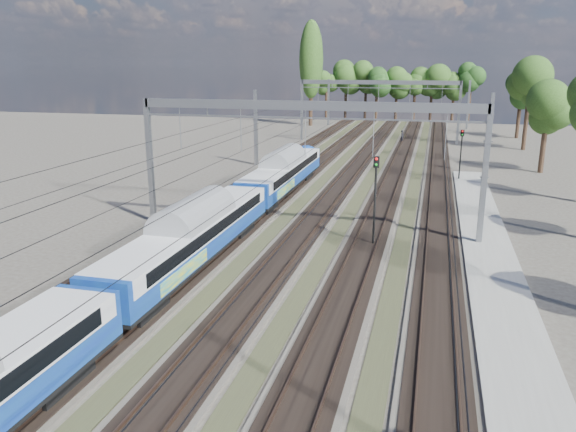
% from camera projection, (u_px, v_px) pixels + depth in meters
% --- Properties ---
extents(track_bed, '(21.00, 130.00, 0.34)m').
position_uv_depth(track_bed, '(340.00, 187.00, 52.92)').
color(track_bed, '#47423A').
rests_on(track_bed, ground).
extents(platform, '(3.00, 70.00, 0.30)m').
position_uv_depth(platform, '(503.00, 308.00, 26.64)').
color(platform, gray).
rests_on(platform, ground).
extents(catenary, '(25.65, 130.00, 9.00)m').
position_uv_depth(catenary, '(357.00, 113.00, 58.35)').
color(catenary, gray).
rests_on(catenary, ground).
extents(tree_belt, '(39.16, 101.11, 11.59)m').
position_uv_depth(tree_belt, '(435.00, 83.00, 93.95)').
color(tree_belt, black).
rests_on(tree_belt, ground).
extents(poplar, '(4.40, 4.40, 19.04)m').
position_uv_depth(poplar, '(311.00, 60.00, 102.82)').
color(poplar, black).
rests_on(poplar, ground).
extents(emu_train, '(2.76, 58.55, 4.04)m').
position_uv_depth(emu_train, '(191.00, 230.00, 31.23)').
color(emu_train, black).
rests_on(emu_train, ground).
extents(worker, '(0.61, 0.78, 1.89)m').
position_uv_depth(worker, '(402.00, 137.00, 82.44)').
color(worker, black).
rests_on(worker, ground).
extents(signal_near, '(0.37, 0.33, 5.83)m').
position_uv_depth(signal_near, '(375.00, 190.00, 35.12)').
color(signal_near, black).
rests_on(signal_near, ground).
extents(signal_far, '(0.36, 0.33, 5.14)m').
position_uv_depth(signal_far, '(461.00, 149.00, 54.90)').
color(signal_far, black).
rests_on(signal_far, ground).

